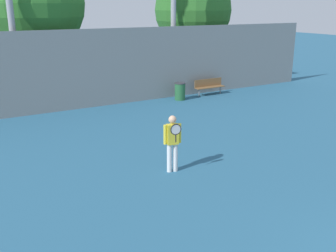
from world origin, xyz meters
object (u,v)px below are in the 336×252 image
at_px(tennis_player, 172,141).
at_px(tree_green_broad, 35,4).
at_px(tree_green_tall, 193,10).
at_px(bench_courtside_near, 209,85).
at_px(trash_bin, 180,91).

relative_size(tennis_player, tree_green_broad, 0.24).
bearing_deg(tree_green_tall, tennis_player, -125.74).
relative_size(bench_courtside_near, trash_bin, 1.99).
relative_size(trash_bin, tree_green_broad, 0.12).
height_order(tennis_player, tree_green_broad, tree_green_broad).
relative_size(bench_courtside_near, tree_green_broad, 0.25).
xyz_separation_m(tennis_player, tree_green_tall, (8.31, 11.55, 3.35)).
bearing_deg(bench_courtside_near, tennis_player, -131.61).
relative_size(bench_courtside_near, tree_green_tall, 0.26).
height_order(bench_courtside_near, trash_bin, trash_bin).
bearing_deg(tree_green_tall, trash_bin, -130.06).
bearing_deg(tree_green_broad, trash_bin, -29.83).
xyz_separation_m(tennis_player, bench_courtside_near, (6.91, 7.78, -0.43)).
xyz_separation_m(tennis_player, tree_green_broad, (-1.03, 10.94, 3.70)).
bearing_deg(trash_bin, tree_green_broad, 150.17).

